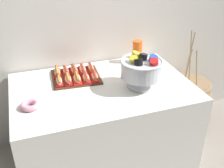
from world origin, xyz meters
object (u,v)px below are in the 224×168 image
Objects in this scene: floor_vase at (188,104)px; serving_tray at (76,77)px; hot_dog_1 at (68,79)px; cup_stack at (137,52)px; hot_dog_4 at (95,77)px; punch_bowl at (141,68)px; hot_dog_3 at (86,78)px; hot_dog_8 at (83,69)px; hot_dog_6 at (66,71)px; hot_dog_5 at (57,72)px; hot_dog_2 at (77,78)px; donut at (30,105)px; hot_dog_0 at (59,81)px; hot_dog_7 at (74,70)px; buffet_table at (103,122)px; hot_dog_9 at (91,68)px.

floor_vase is 1.32m from serving_tray.
hot_dog_1 is 0.74m from cup_stack.
punch_bowl is (0.32, -0.23, 0.13)m from hot_dog_4.
hot_dog_4 is (0.07, -0.01, 0.00)m from hot_dog_3.
hot_dog_4 is 0.18m from hot_dog_8.
hot_dog_6 is at bearing 139.79° from hot_dog_4.
floor_vase reaches higher than hot_dog_1.
hot_dog_4 is 0.97× the size of hot_dog_5.
hot_dog_3 is 1.01× the size of hot_dog_8.
cup_stack is (0.70, 0.05, 0.07)m from hot_dog_6.
punch_bowl is at bearing -27.01° from hot_dog_2.
donut is (-0.87, -0.02, -0.14)m from punch_bowl.
hot_dog_8 is at bearing 32.30° from hot_dog_0.
hot_dog_7 is at bearing -3.95° from hot_dog_5.
hot_dog_3 is at bearing -3.95° from hot_dog_2.
buffet_table is 0.50m from hot_dog_1.
hot_dog_2 is 1.21× the size of hot_dog_6.
hot_dog_4 is 1.04× the size of hot_dog_8.
hot_dog_1 reaches higher than hot_dog_3.
hot_dog_6 is at bearing 142.52° from punch_bowl.
hot_dog_0 is at bearing -165.34° from cup_stack.
hot_dog_8 is (0.24, 0.15, 0.00)m from hot_dog_0.
buffet_table is 0.60m from hot_dog_5.
floor_vase is 1.41m from hot_dog_1.
punch_bowl reaches higher than buffet_table.
floor_vase is 1.74m from donut.
hot_dog_5 and hot_dog_6 have the same top height.
cup_stack is (0.62, 0.05, 0.07)m from hot_dog_7.
hot_dog_1 is 1.15× the size of hot_dog_6.
floor_vase is 7.67× the size of donut.
cup_stack is at bearing 5.85° from hot_dog_8.
cup_stack is at bearing 37.15° from buffet_table.
floor_vase is 6.24× the size of hot_dog_7.
hot_dog_7 is at bearing 46.02° from donut.
hot_dog_6 is at bearing 176.37° from floor_vase.
hot_dog_5 is 0.51m from donut.
hot_dog_7 is 1.04× the size of hot_dog_9.
hot_dog_1 reaches higher than hot_dog_0.
hot_dog_8 is 0.82× the size of cup_stack.
hot_dog_3 is 1.26× the size of donut.
hot_dog_4 is (-1.06, -0.10, 0.56)m from floor_vase.
floor_vase is 5.77× the size of hot_dog_5.
buffet_table is 0.47m from serving_tray.
hot_dog_8 is (0.01, 0.16, -0.00)m from hot_dog_3.
hot_dog_2 is 1.04× the size of hot_dog_3.
cup_stack is at bearing 24.83° from donut.
floor_vase is 2.54× the size of serving_tray.
hot_dog_1 reaches higher than buffet_table.
hot_dog_5 is at bearing 58.94° from donut.
hot_dog_0 is at bearing -136.22° from hot_dog_7.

